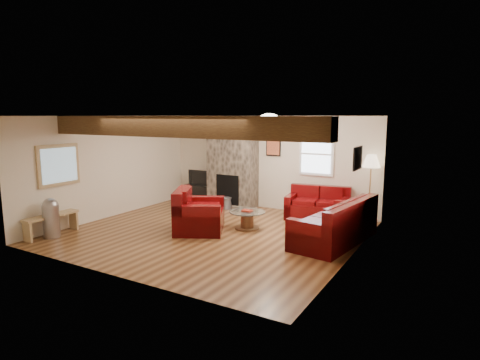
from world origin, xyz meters
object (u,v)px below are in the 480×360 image
object	(u,v)px
sofa_three	(335,221)
coffee_table	(247,220)
floor_lamp	(371,165)
television	(201,178)
armchair_red	(199,210)
tv_cabinet	(201,193)
loveseat	(318,203)

from	to	relation	value
sofa_three	coffee_table	bearing A→B (deg)	-80.46
sofa_three	floor_lamp	xyz separation A→B (m)	(0.26, 1.86, 0.95)
television	floor_lamp	xyz separation A→B (m)	(4.84, 0.02, 0.67)
armchair_red	television	xyz separation A→B (m)	(-1.78, 2.56, 0.24)
armchair_red	coffee_table	size ratio (longest dim) A/B	1.40
tv_cabinet	armchair_red	bearing A→B (deg)	-55.13
television	loveseat	bearing A→B (deg)	-4.65
tv_cabinet	coffee_table	bearing A→B (deg)	-35.96
loveseat	tv_cabinet	size ratio (longest dim) A/B	1.53
coffee_table	tv_cabinet	world-z (taller)	tv_cabinet
armchair_red	floor_lamp	world-z (taller)	floor_lamp
floor_lamp	armchair_red	bearing A→B (deg)	-139.87
coffee_table	floor_lamp	xyz separation A→B (m)	(2.23, 1.91, 1.18)
sofa_three	coffee_table	world-z (taller)	sofa_three
armchair_red	tv_cabinet	xyz separation A→B (m)	(-1.78, 2.56, -0.22)
coffee_table	floor_lamp	world-z (taller)	floor_lamp
loveseat	tv_cabinet	bearing A→B (deg)	166.71
floor_lamp	coffee_table	bearing A→B (deg)	-139.52
sofa_three	floor_lamp	distance (m)	2.10
sofa_three	television	size ratio (longest dim) A/B	2.91
tv_cabinet	floor_lamp	size ratio (longest dim) A/B	0.60
sofa_three	coffee_table	xyz separation A→B (m)	(-1.97, -0.05, -0.23)
armchair_red	television	distance (m)	3.13
armchair_red	television	bearing A→B (deg)	6.66
armchair_red	television	world-z (taller)	same
sofa_three	television	distance (m)	4.94
armchair_red	loveseat	bearing A→B (deg)	-68.42
sofa_three	loveseat	distance (m)	1.78
sofa_three	tv_cabinet	size ratio (longest dim) A/B	2.30
floor_lamp	tv_cabinet	bearing A→B (deg)	-179.80
coffee_table	loveseat	bearing A→B (deg)	55.63
tv_cabinet	television	xyz separation A→B (m)	(0.00, 0.00, 0.46)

